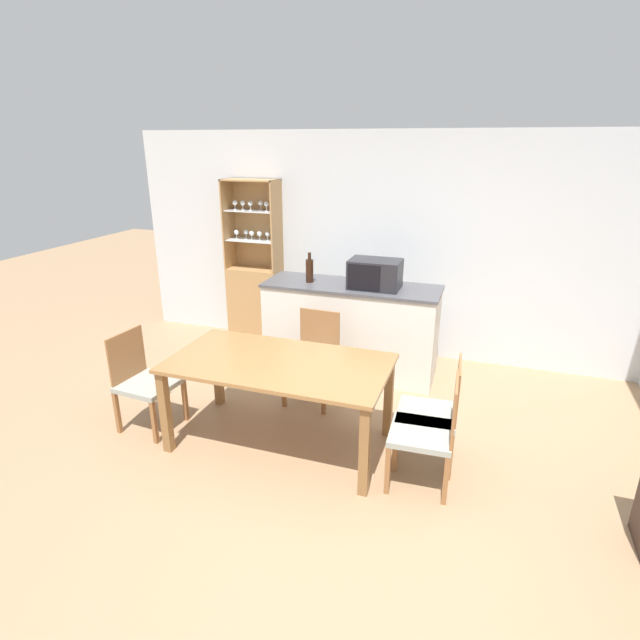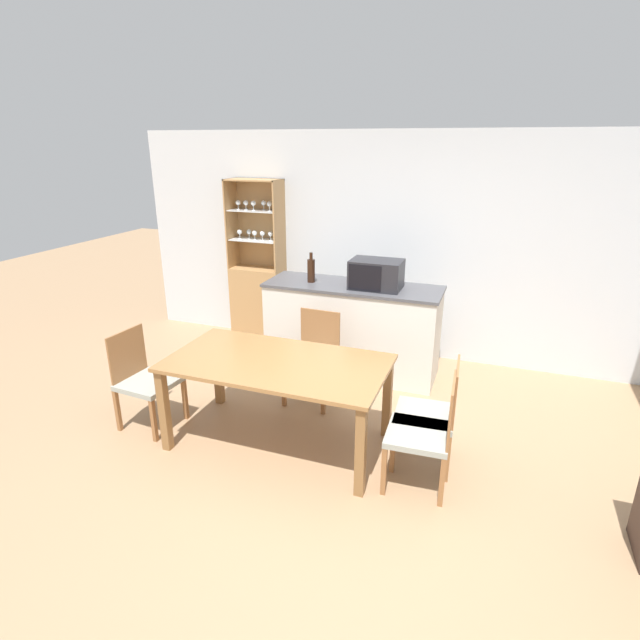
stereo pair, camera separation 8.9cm
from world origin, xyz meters
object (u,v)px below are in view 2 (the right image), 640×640
Objects in this scene: dining_chair_side_left_near at (145,379)px; dining_chair_head_far at (314,358)px; wine_bottle at (311,270)px; dining_chair_side_right_near at (425,433)px; dining_chair_side_right_far at (431,413)px; dining_table at (277,372)px; display_cabinet at (259,292)px; microwave at (376,274)px.

dining_chair_head_far is at bearing 132.43° from dining_chair_side_left_near.
dining_chair_side_right_near is at bearing -47.46° from wine_bottle.
dining_table is at bearing 93.20° from dining_chair_side_right_far.
wine_bottle reaches higher than dining_table.
dining_chair_side_left_near is at bearing 93.04° from dining_chair_side_right_far.
dining_chair_side_right_near is at bearing -6.52° from dining_table.
dining_chair_side_right_near is at bearing 176.44° from dining_chair_side_right_far.
dining_chair_side_left_near is at bearing -89.91° from display_cabinet.
wine_bottle is (0.95, -0.58, 0.50)m from display_cabinet.
dining_table is 2.04× the size of dining_chair_side_right_near.
display_cabinet is 2.29× the size of dining_chair_side_left_near.
dining_chair_side_right_near is at bearing 144.31° from dining_chair_head_far.
display_cabinet is 6.23× the size of wine_bottle.
wine_bottle is at bearing 154.94° from dining_chair_side_left_near.
dining_chair_side_left_near is (-1.23, -0.14, -0.22)m from dining_table.
microwave is (1.65, 1.66, 0.70)m from dining_chair_side_left_near.
display_cabinet is at bearing 148.29° from wine_bottle.
display_cabinet reaches higher than dining_table.
wine_bottle is (-0.29, 0.70, 0.68)m from dining_chair_head_far.
dining_chair_side_right_far and dining_chair_head_far have the same top height.
dining_chair_side_left_near is (-2.46, 0.00, 0.00)m from dining_chair_side_right_near.
microwave is 0.71m from wine_bottle.
dining_table is at bearing 101.02° from dining_chair_side_left_near.
display_cabinet is 1.83m from microwave.
microwave is (1.66, -0.58, 0.52)m from display_cabinet.
dining_chair_side_left_near is at bearing -134.91° from microwave.
display_cabinet is at bearing 120.45° from dining_table.
microwave is 1.62× the size of wine_bottle.
dining_chair_side_left_near is at bearing -173.55° from dining_table.
dining_chair_side_left_near is 2.03m from wine_bottle.
dining_table is (1.24, -2.10, 0.03)m from display_cabinet.
display_cabinet is 2.29× the size of dining_chair_head_far.
dining_chair_side_right_far is 1.40m from dining_chair_head_far.
microwave is at bearing 26.92° from dining_chair_side_right_far.
dining_chair_side_right_far is at bearing -59.51° from microwave.
wine_bottle is (0.94, 1.66, 0.68)m from dining_chair_side_left_near.
dining_chair_head_far is at bearing 49.20° from dining_chair_side_right_near.
dining_chair_side_right_near is 1.00× the size of dining_chair_side_right_far.
dining_chair_side_right_far is at bearing 153.59° from dining_chair_head_far.
microwave is (-0.81, 1.37, 0.70)m from dining_chair_side_right_far.
dining_table is 2.04× the size of dining_chair_side_left_near.
dining_chair_side_right_far is (1.23, 0.15, -0.22)m from dining_table.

